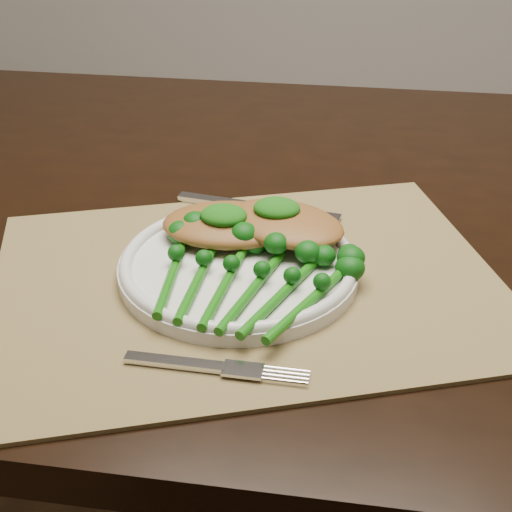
% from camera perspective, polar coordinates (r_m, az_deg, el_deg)
% --- Properties ---
extents(dining_table, '(1.62, 0.93, 0.75)m').
position_cam_1_polar(dining_table, '(1.09, 3.31, -13.19)').
color(dining_table, black).
rests_on(dining_table, ground).
extents(placemat, '(0.59, 0.52, 0.00)m').
position_cam_1_polar(placemat, '(0.71, -0.67, -2.05)').
color(placemat, olive).
rests_on(placemat, dining_table).
extents(dinner_plate, '(0.24, 0.24, 0.02)m').
position_cam_1_polar(dinner_plate, '(0.71, -1.40, -0.68)').
color(dinner_plate, silver).
rests_on(dinner_plate, placemat).
extents(knife, '(0.20, 0.04, 0.01)m').
position_cam_1_polar(knife, '(0.84, -1.12, 4.13)').
color(knife, silver).
rests_on(knife, placemat).
extents(fork, '(0.16, 0.02, 0.00)m').
position_cam_1_polar(fork, '(0.59, -2.27, -8.98)').
color(fork, silver).
rests_on(fork, placemat).
extents(chicken_fillet_left, '(0.15, 0.11, 0.03)m').
position_cam_1_polar(chicken_fillet_left, '(0.75, -2.19, 2.54)').
color(chicken_fillet_left, '#915D2A').
rests_on(chicken_fillet_left, dinner_plate).
extents(chicken_fillet_right, '(0.15, 0.13, 0.03)m').
position_cam_1_polar(chicken_fillet_right, '(0.74, 2.24, 2.64)').
color(chicken_fillet_right, '#915D2A').
rests_on(chicken_fillet_right, dinner_plate).
extents(pesto_dollop_left, '(0.05, 0.04, 0.02)m').
position_cam_1_polar(pesto_dollop_left, '(0.73, -2.61, 3.27)').
color(pesto_dollop_left, '#0E4A0A').
rests_on(pesto_dollop_left, chicken_fillet_left).
extents(pesto_dollop_right, '(0.05, 0.04, 0.02)m').
position_cam_1_polar(pesto_dollop_right, '(0.74, 1.67, 3.84)').
color(pesto_dollop_right, '#0E4A0A').
rests_on(pesto_dollop_right, chicken_fillet_right).
extents(broccolini_bundle, '(0.19, 0.20, 0.04)m').
position_cam_1_polar(broccolini_bundle, '(0.66, -1.38, -2.46)').
color(broccolini_bundle, '#135F0C').
rests_on(broccolini_bundle, dinner_plate).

